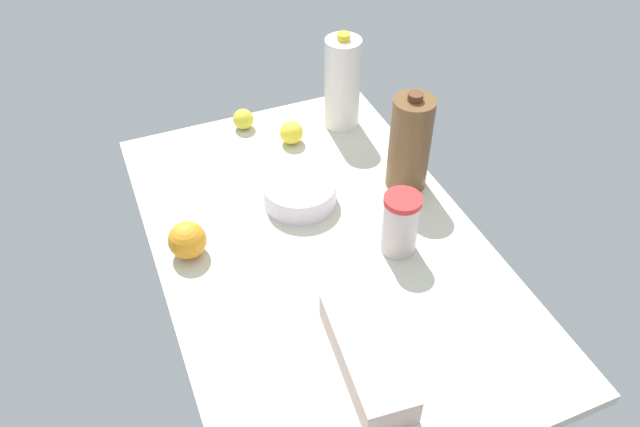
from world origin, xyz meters
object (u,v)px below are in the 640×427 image
object	(u,v)px
milk_jug	(342,83)
lemon_beside_bowl	(291,133)
chocolate_milk_jug	(410,144)
egg_carton	(367,355)
mixing_bowl	(300,192)
orange_by_jug	(187,240)
lemon_far_back	(243,119)
tumbler_cup	(400,224)

from	to	relation	value
milk_jug	lemon_beside_bowl	bearing A→B (deg)	100.31
chocolate_milk_jug	egg_carton	size ratio (longest dim) A/B	0.94
mixing_bowl	orange_by_jug	size ratio (longest dim) A/B	2.10
egg_carton	milk_jug	world-z (taller)	milk_jug
mixing_bowl	lemon_far_back	world-z (taller)	same
tumbler_cup	milk_jug	bearing A→B (deg)	-9.23
egg_carton	orange_by_jug	size ratio (longest dim) A/B	3.31
lemon_beside_bowl	orange_by_jug	size ratio (longest dim) A/B	0.75
mixing_bowl	lemon_far_back	xyz separation A→B (cm)	(37.13, 3.53, -0.01)
mixing_bowl	lemon_beside_bowl	xyz separation A→B (cm)	(24.91, -7.05, 0.33)
mixing_bowl	tumbler_cup	xyz separation A→B (cm)	(-24.48, -15.55, 4.96)
tumbler_cup	orange_by_jug	size ratio (longest dim) A/B	1.78
chocolate_milk_jug	lemon_far_back	world-z (taller)	chocolate_milk_jug
lemon_far_back	lemon_beside_bowl	xyz separation A→B (cm)	(-12.22, -10.58, 0.33)
lemon_far_back	orange_by_jug	world-z (taller)	orange_by_jug
egg_carton	orange_by_jug	world-z (taller)	orange_by_jug
mixing_bowl	lemon_beside_bowl	size ratio (longest dim) A/B	2.80
egg_carton	tumbler_cup	xyz separation A→B (cm)	(26.74, -21.13, 4.53)
mixing_bowl	tumbler_cup	bearing A→B (deg)	-147.57
egg_carton	milk_jug	distance (cm)	85.22
tumbler_cup	lemon_far_back	distance (cm)	64.68
mixing_bowl	lemon_far_back	size ratio (longest dim) A/B	3.11
milk_jug	lemon_far_back	world-z (taller)	milk_jug
chocolate_milk_jug	orange_by_jug	world-z (taller)	chocolate_milk_jug
chocolate_milk_jug	lemon_far_back	xyz separation A→B (cm)	(41.07, 32.15, -10.08)
lemon_beside_bowl	tumbler_cup	bearing A→B (deg)	-170.23
tumbler_cup	egg_carton	bearing A→B (deg)	141.68
chocolate_milk_jug	milk_jug	bearing A→B (deg)	8.09
milk_jug	orange_by_jug	distance (cm)	65.98
mixing_bowl	tumbler_cup	world-z (taller)	tumbler_cup
egg_carton	lemon_beside_bowl	bearing A→B (deg)	-3.78
chocolate_milk_jug	milk_jug	world-z (taller)	milk_jug
mixing_bowl	orange_by_jug	bearing A→B (deg)	103.47
orange_by_jug	mixing_bowl	bearing A→B (deg)	-76.53
milk_jug	chocolate_milk_jug	bearing A→B (deg)	-171.91
tumbler_cup	orange_by_jug	bearing A→B (deg)	69.77
milk_jug	tumbler_cup	world-z (taller)	milk_jug
egg_carton	lemon_beside_bowl	world-z (taller)	egg_carton
chocolate_milk_jug	tumbler_cup	bearing A→B (deg)	147.52
lemon_far_back	mixing_bowl	bearing A→B (deg)	-174.56
chocolate_milk_jug	lemon_far_back	distance (cm)	53.12
chocolate_milk_jug	tumbler_cup	distance (cm)	24.87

